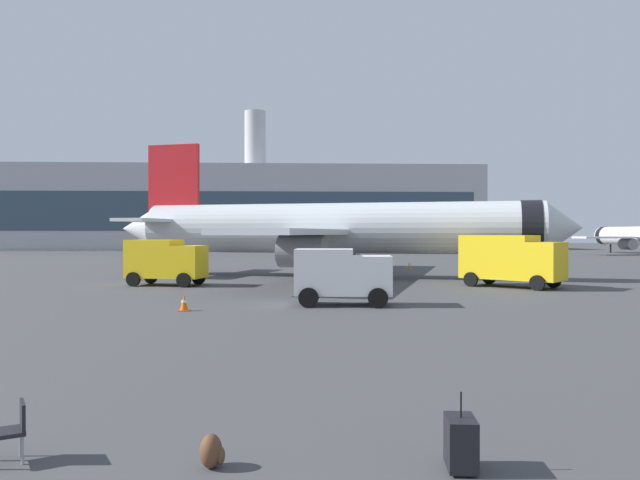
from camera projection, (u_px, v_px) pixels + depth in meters
name	position (u px, v px, depth m)	size (l,w,h in m)	color
airplane_at_gate	(333.00, 229.00, 46.30)	(35.04, 31.98, 10.50)	silver
service_truck	(165.00, 260.00, 38.84)	(5.19, 3.49, 2.90)	yellow
fuel_truck	(511.00, 258.00, 37.60)	(5.98, 5.89, 3.20)	yellow
cargo_van	(342.00, 274.00, 28.13)	(4.56, 2.66, 2.60)	white
safety_cone_near	(138.00, 276.00, 43.08)	(0.44, 0.44, 0.67)	#F2590C
safety_cone_mid	(409.00, 266.00, 56.46)	(0.44, 0.44, 0.61)	#F2590C
safety_cone_far	(184.00, 303.00, 26.12)	(0.44, 0.44, 0.69)	#F2590C
rolling_suitcase	(461.00, 442.00, 8.57)	(0.47, 0.68, 1.10)	black
traveller_backpack	(212.00, 451.00, 8.65)	(0.36, 0.40, 0.48)	brown
gate_chair	(13.00, 428.00, 8.88)	(0.65, 0.65, 0.86)	black
terminal_building	(213.00, 208.00, 127.84)	(109.61, 20.91, 28.85)	#B2B2B7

